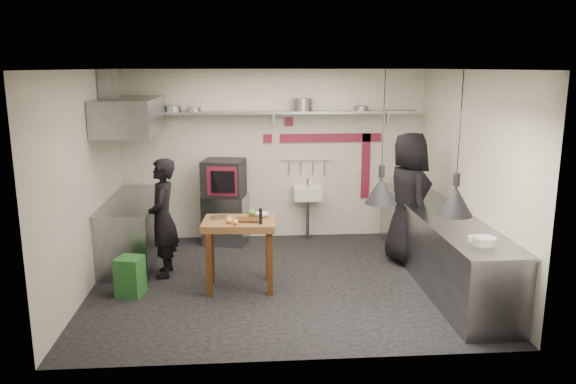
{
  "coord_description": "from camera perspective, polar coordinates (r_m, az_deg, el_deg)",
  "views": [
    {
      "loc": [
        -0.46,
        -7.12,
        2.83
      ],
      "look_at": [
        0.1,
        0.3,
        1.17
      ],
      "focal_mm": 35.0,
      "sensor_mm": 36.0,
      "label": 1
    }
  ],
  "objects": [
    {
      "name": "heat_lamp_far",
      "position": [
        6.11,
        16.97,
        4.62
      ],
      "size": [
        0.41,
        0.41,
        1.52
      ],
      "primitive_type": null,
      "rotation": [
        0.0,
        0.0,
        -0.08
      ],
      "color": "black",
      "rests_on": "ceiling"
    },
    {
      "name": "wall_left",
      "position": [
        7.54,
        -19.93,
        0.9
      ],
      "size": [
        0.04,
        4.2,
        2.8
      ],
      "primitive_type": "cube",
      "color": "beige",
      "rests_on": "floor"
    },
    {
      "name": "pepper_mill",
      "position": [
        6.97,
        -2.79,
        -2.48
      ],
      "size": [
        0.05,
        0.05,
        0.2
      ],
      "primitive_type": "cylinder",
      "rotation": [
        0.0,
        0.0,
        0.11
      ],
      "color": "black",
      "rests_on": "prep_table"
    },
    {
      "name": "counter_right_top",
      "position": [
        7.82,
        15.32,
        -2.04
      ],
      "size": [
        0.76,
        3.9,
        0.03
      ],
      "primitive_type": "cube",
      "color": "slate",
      "rests_on": "counter_right"
    },
    {
      "name": "counter_right",
      "position": [
        7.95,
        15.12,
        -5.29
      ],
      "size": [
        0.7,
        3.8,
        0.9
      ],
      "primitive_type": "cube",
      "color": "slate",
      "rests_on": "floor"
    },
    {
      "name": "chef_left",
      "position": [
        7.83,
        -12.6,
        -2.6
      ],
      "size": [
        0.41,
        0.61,
        1.64
      ],
      "primitive_type": "imported",
      "rotation": [
        0.0,
        0.0,
        -1.54
      ],
      "color": "black",
      "rests_on": "floor"
    },
    {
      "name": "prep_table",
      "position": [
        7.33,
        -4.93,
        -6.34
      ],
      "size": [
        0.96,
        0.7,
        0.92
      ],
      "primitive_type": null,
      "rotation": [
        0.0,
        0.0,
        -0.07
      ],
      "color": "brown",
      "rests_on": "floor"
    },
    {
      "name": "green_bin",
      "position": [
        7.43,
        -15.74,
        -8.24
      ],
      "size": [
        0.37,
        0.37,
        0.5
      ],
      "primitive_type": "cube",
      "rotation": [
        0.0,
        0.0,
        -0.22
      ],
      "color": "#1F5723",
      "rests_on": "floor"
    },
    {
      "name": "floor",
      "position": [
        7.68,
        -0.59,
        -9.05
      ],
      "size": [
        5.0,
        5.0,
        0.0
      ],
      "primitive_type": "plane",
      "color": "black",
      "rests_on": "ground"
    },
    {
      "name": "sink_drain",
      "position": [
        9.39,
        2.0,
        -2.79
      ],
      "size": [
        0.06,
        0.06,
        0.66
      ],
      "primitive_type": "cylinder",
      "color": "slate",
      "rests_on": "floor"
    },
    {
      "name": "shelf_bracket_right",
      "position": [
        9.52,
        10.12,
        7.51
      ],
      "size": [
        0.04,
        0.06,
        0.24
      ],
      "primitive_type": "cube",
      "color": "slate",
      "rests_on": "wall_back"
    },
    {
      "name": "extractor_hood",
      "position": [
        8.36,
        -15.76,
        7.45
      ],
      "size": [
        0.78,
        1.6,
        0.5
      ],
      "primitive_type": "cube",
      "color": "slate",
      "rests_on": "ceiling"
    },
    {
      "name": "steel_tray",
      "position": [
        7.3,
        -7.04,
        -2.57
      ],
      "size": [
        0.22,
        0.17,
        0.03
      ],
      "primitive_type": "cube",
      "rotation": [
        0.0,
        0.0,
        0.23
      ],
      "color": "slate",
      "rests_on": "prep_table"
    },
    {
      "name": "counter_left",
      "position": [
        8.68,
        -15.42,
        -3.8
      ],
      "size": [
        0.7,
        1.9,
        0.9
      ],
      "primitive_type": "cube",
      "color": "slate",
      "rests_on": "floor"
    },
    {
      "name": "bowl",
      "position": [
        7.33,
        -2.66,
        -2.31
      ],
      "size": [
        0.2,
        0.2,
        0.06
      ],
      "primitive_type": "imported",
      "rotation": [
        0.0,
        0.0,
        -0.14
      ],
      "color": "silver",
      "rests_on": "prep_table"
    },
    {
      "name": "pan_mid_left",
      "position": [
        9.1,
        -9.54,
        8.29
      ],
      "size": [
        0.24,
        0.24,
        0.07
      ],
      "primitive_type": "cylinder",
      "rotation": [
        0.0,
        0.0,
        -0.1
      ],
      "color": "slate",
      "rests_on": "back_shelf"
    },
    {
      "name": "lemon_b",
      "position": [
        6.97,
        -5.37,
        -3.05
      ],
      "size": [
        0.08,
        0.08,
        0.07
      ],
      "primitive_type": "sphere",
      "rotation": [
        0.0,
        0.0,
        -0.23
      ],
      "color": "gold",
      "rests_on": "prep_table"
    },
    {
      "name": "plate_stack",
      "position": [
        6.5,
        19.32,
        -4.73
      ],
      "size": [
        0.29,
        0.29,
        0.09
      ],
      "primitive_type": "cylinder",
      "rotation": [
        0.0,
        0.0,
        0.18
      ],
      "color": "silver",
      "rests_on": "counter_right_top"
    },
    {
      "name": "pan_far_left",
      "position": [
        9.14,
        -11.62,
        8.28
      ],
      "size": [
        0.34,
        0.34,
        0.09
      ],
      "primitive_type": "cylinder",
      "rotation": [
        0.0,
        0.0,
        0.41
      ],
      "color": "slate",
      "rests_on": "back_shelf"
    },
    {
      "name": "counter_left_top",
      "position": [
        8.56,
        -15.6,
        -0.81
      ],
      "size": [
        0.76,
        2.0,
        0.03
      ],
      "primitive_type": "cube",
      "color": "slate",
      "rests_on": "counter_left"
    },
    {
      "name": "shelf_bracket_mid",
      "position": [
        9.24,
        -1.47,
        7.55
      ],
      "size": [
        0.04,
        0.06,
        0.24
      ],
      "primitive_type": "cube",
      "color": "slate",
      "rests_on": "wall_back"
    },
    {
      "name": "lemon_a",
      "position": [
        7.06,
        -6.03,
        -2.85
      ],
      "size": [
        0.09,
        0.09,
        0.08
      ],
      "primitive_type": "sphere",
      "rotation": [
        0.0,
        0.0,
        0.28
      ],
      "color": "gold",
      "rests_on": "prep_table"
    },
    {
      "name": "combi_oven",
      "position": [
        9.08,
        -6.53,
        1.45
      ],
      "size": [
        0.73,
        0.7,
        0.58
      ],
      "primitive_type": "cube",
      "rotation": [
        0.0,
        0.0,
        -0.2
      ],
      "color": "black",
      "rests_on": "oven_stand"
    },
    {
      "name": "wall_back",
      "position": [
        9.34,
        -1.46,
        3.78
      ],
      "size": [
        5.0,
        0.04,
        2.8
      ],
      "primitive_type": "cube",
      "color": "beige",
      "rests_on": "floor"
    },
    {
      "name": "chef_right",
      "position": [
        8.35,
        12.11,
        -0.63
      ],
      "size": [
        0.75,
        1.03,
        1.92
      ],
      "primitive_type": "imported",
      "rotation": [
        0.0,
        0.0,
        1.73
      ],
      "color": "black",
      "rests_on": "floor"
    },
    {
      "name": "shelf_bracket_left",
      "position": [
        9.34,
        -13.29,
        7.28
      ],
      "size": [
        0.04,
        0.06,
        0.24
      ],
      "primitive_type": "cube",
      "color": "slate",
      "rests_on": "wall_back"
    },
    {
      "name": "pan_right",
      "position": [
        9.26,
        7.44,
        8.45
      ],
      "size": [
        0.3,
        0.3,
        0.08
      ],
      "primitive_type": "cylinder",
      "rotation": [
        0.0,
        0.0,
        0.37
      ],
      "color": "slate",
      "rests_on": "back_shelf"
    },
    {
      "name": "hood_duct",
      "position": [
        8.39,
        -17.62,
        10.1
      ],
      "size": [
        0.28,
        0.28,
        0.5
      ],
      "primitive_type": "cube",
      "color": "slate",
      "rests_on": "ceiling"
    },
    {
      "name": "red_band_horiz",
      "position": [
        9.38,
        4.37,
        5.51
      ],
      "size": [
        1.7,
        0.02,
        0.14
      ],
      "primitive_type": "cube",
      "color": "maroon",
      "rests_on": "wall_back"
    },
    {
      "name": "oven_door",
      "position": [
        8.8,
        -6.71,
        1.09
      ],
      "size": [
        0.47,
        0.12,
        0.46
      ],
      "primitive_type": "cube",
      "rotation": [
        0.0,
        0.0,
        -0.2
      ],
      "color": "maroon",
      "rests_on": "combi_oven"
    },
    {
      "name": "hand_sink",
      "position": [
        9.33,
        1.99,
        -0.12
      ],
      "size": [
        0.46,
        0.34,
        0.22
      ],
      "primitive_type": "cube",
      "color": "silver",
      "rests_on": "wall_back"
    },
    {
      "name": "utensil_rail",
      "position": [
        9.36,
        1.93,
        3.29
      ],
      "size": [
        0.9,
        0.02,
        0.02
      ],
      "primitive_type": "cylinder",
      "rotation": [
        0.0,
        1.57,
        0.0
      ],
      "color": "slate",
      "rests_on": "wall_back"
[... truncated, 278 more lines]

